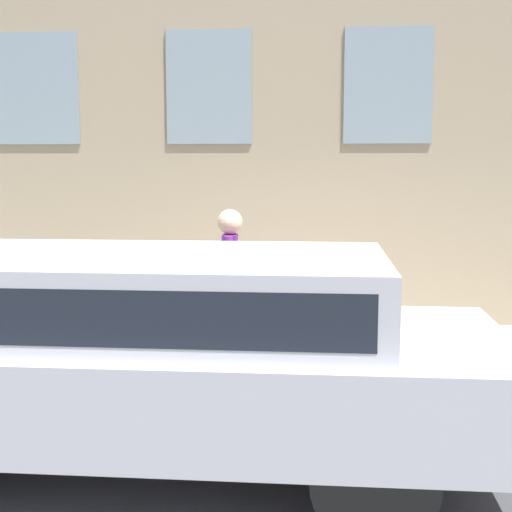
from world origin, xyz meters
name	(u,v)px	position (x,y,z in m)	size (l,w,h in m)	color
ground_plane	(286,406)	(0.00, 0.00, 0.00)	(80.00, 80.00, 0.00)	#47474C
sidewalk	(292,356)	(1.43, 0.00, 0.09)	(2.85, 60.00, 0.17)	#B2ADA3
fire_hydrant	(282,331)	(0.63, 0.07, 0.57)	(0.31, 0.43, 0.78)	red
person	(230,272)	(0.80, 0.62, 1.15)	(0.39, 0.26, 1.63)	#726651
parked_truck_silver_near	(148,343)	(-1.43, 0.96, 0.96)	(2.04, 5.33, 1.62)	black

